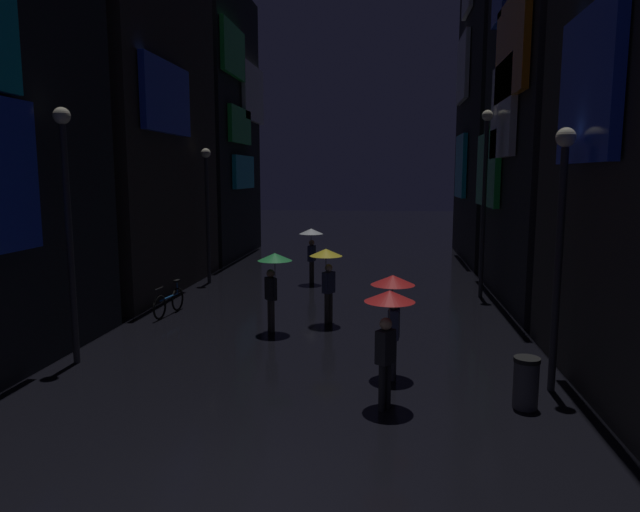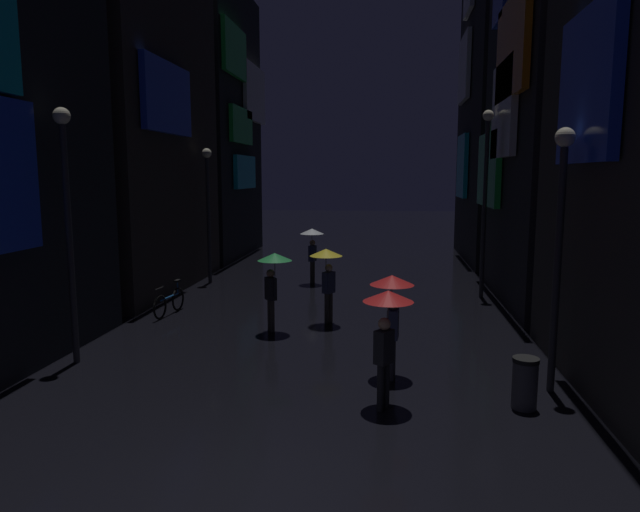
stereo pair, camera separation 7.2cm
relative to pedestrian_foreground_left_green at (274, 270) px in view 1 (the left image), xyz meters
The scene contains 16 objects.
ground_plane 8.22m from the pedestrian_foreground_left_green, 81.89° to the right, with size 120.00×120.00×0.00m, color black.
building_left_mid 11.54m from the pedestrian_foreground_left_green, 140.46° to the left, with size 4.25×8.44×19.49m.
building_left_far 16.13m from the pedestrian_foreground_left_green, 114.39° to the left, with size 4.25×7.89×13.29m.
building_right_mid 10.99m from the pedestrian_foreground_left_green, 30.22° to the left, with size 4.25×7.96×12.64m.
building_right_far 18.01m from the pedestrian_foreground_left_green, 58.87° to the left, with size 4.25×8.48×16.95m.
pedestrian_foreground_left_green is the anchor object (origin of this frame).
pedestrian_near_crossing_red 5.49m from the pedestrian_foreground_left_green, 57.09° to the right, with size 0.90×0.90×2.12m.
pedestrian_midstreet_centre_clear 6.86m from the pedestrian_foreground_left_green, 89.35° to the left, with size 0.90×0.90×2.12m.
pedestrian_far_right_yellow 1.65m from the pedestrian_foreground_left_green, 38.50° to the left, with size 0.90×0.90×2.12m.
pedestrian_foreground_right_red 4.33m from the pedestrian_foreground_left_green, 44.70° to the right, with size 0.90×0.90×2.12m.
bicycle_parked_at_storefront 3.97m from the pedestrian_foreground_left_green, 157.24° to the left, with size 0.27×1.82×0.96m.
streetlamp_right_near 7.19m from the pedestrian_foreground_left_green, 29.27° to the right, with size 0.36×0.36×4.99m.
streetlamp_left_far 7.77m from the pedestrian_foreground_left_green, 120.51° to the left, with size 0.36×0.36×5.12m.
streetlamp_left_near 5.19m from the pedestrian_foreground_left_green, 142.48° to the right, with size 0.36×0.36×5.54m.
streetlamp_right_far 8.31m from the pedestrian_foreground_left_green, 40.12° to the left, with size 0.36×0.36×6.23m.
trash_bin 7.07m from the pedestrian_foreground_left_green, 38.76° to the right, with size 0.46×0.46×0.93m.
Camera 1 is at (1.80, -6.47, 4.13)m, focal length 32.00 mm.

